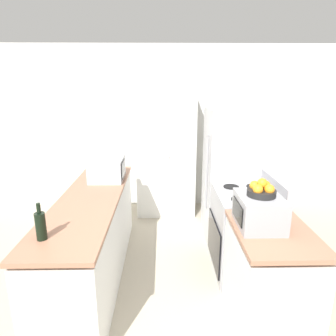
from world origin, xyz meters
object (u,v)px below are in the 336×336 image
(wine_bottle, at_px, (41,225))
(fruit_bowl, at_px, (262,190))
(pantry_cabinet, at_px, (166,153))
(microwave, at_px, (107,168))
(refrigerator, at_px, (232,175))
(toaster_oven, at_px, (259,211))
(stove, at_px, (245,231))

(wine_bottle, bearing_deg, fruit_bowl, 6.69)
(pantry_cabinet, xyz_separation_m, microwave, (-0.71, -1.10, 0.06))
(wine_bottle, xyz_separation_m, fruit_bowl, (1.66, 0.19, 0.19))
(refrigerator, height_order, wine_bottle, refrigerator)
(microwave, xyz_separation_m, toaster_oven, (1.42, -1.26, -0.01))
(fruit_bowl, bearing_deg, wine_bottle, -173.31)
(pantry_cabinet, bearing_deg, wine_bottle, -110.19)
(stove, height_order, wine_bottle, wine_bottle)
(refrigerator, bearing_deg, microwave, -169.68)
(stove, relative_size, refrigerator, 0.62)
(microwave, height_order, fruit_bowl, fruit_bowl)
(stove, relative_size, microwave, 2.29)
(stove, bearing_deg, microwave, 161.58)
(wine_bottle, xyz_separation_m, toaster_oven, (1.65, 0.19, 0.02))
(microwave, bearing_deg, pantry_cabinet, 57.26)
(refrigerator, bearing_deg, pantry_cabinet, 136.39)
(refrigerator, xyz_separation_m, toaster_oven, (-0.15, -1.55, 0.17))
(wine_bottle, bearing_deg, toaster_oven, 6.42)
(wine_bottle, relative_size, fruit_bowl, 1.27)
(microwave, distance_m, fruit_bowl, 1.91)
(pantry_cabinet, height_order, refrigerator, pantry_cabinet)
(refrigerator, relative_size, fruit_bowl, 7.62)
(pantry_cabinet, relative_size, refrigerator, 1.14)
(stove, height_order, fruit_bowl, fruit_bowl)
(fruit_bowl, bearing_deg, toaster_oven, -136.13)
(microwave, bearing_deg, wine_bottle, -98.96)
(wine_bottle, bearing_deg, microwave, 81.04)
(refrigerator, distance_m, wine_bottle, 2.50)
(pantry_cabinet, bearing_deg, fruit_bowl, -72.97)
(fruit_bowl, bearing_deg, stove, 81.18)
(toaster_oven, bearing_deg, microwave, 138.44)
(stove, xyz_separation_m, wine_bottle, (-1.77, -0.93, 0.55))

